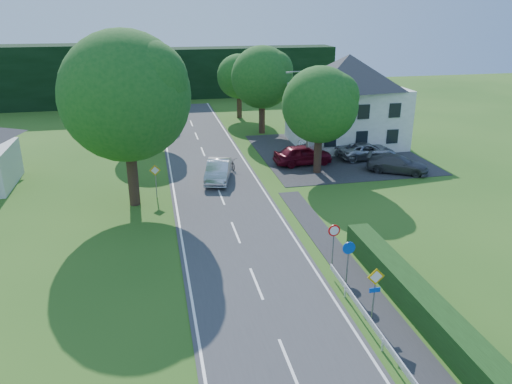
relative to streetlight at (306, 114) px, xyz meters
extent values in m
cube|color=#3B3A3D|center=(-8.06, -10.00, -4.44)|extent=(7.00, 80.00, 0.04)
cube|color=#272729|center=(3.94, 3.00, -4.44)|extent=(14.00, 16.00, 0.04)
cube|color=white|center=(-11.31, -10.00, -4.42)|extent=(0.12, 80.00, 0.01)
cube|color=white|center=(-4.81, -10.00, -4.42)|extent=(0.12, 80.00, 0.01)
cube|color=black|center=(-0.06, 36.00, -0.96)|extent=(30.00, 5.00, 7.00)
cube|color=silver|center=(5.94, 6.00, -1.66)|extent=(10.00, 8.00, 5.60)
pyramid|color=#28282D|center=(5.94, 6.00, 2.64)|extent=(10.60, 8.40, 3.00)
cylinder|color=slate|center=(0.14, 0.00, -0.46)|extent=(0.16, 0.16, 8.00)
cylinder|color=slate|center=(-0.66, 0.00, 3.44)|extent=(1.70, 0.10, 0.10)
cube|color=slate|center=(-1.56, 0.00, 3.39)|extent=(0.50, 0.18, 0.12)
cylinder|color=slate|center=(-3.76, -22.00, -3.26)|extent=(0.07, 0.07, 2.40)
cube|color=#D9A60B|center=(-3.76, -22.03, -2.26)|extent=(0.78, 0.04, 0.78)
cube|color=white|center=(-3.76, -22.03, -2.26)|extent=(0.57, 0.05, 0.57)
cube|color=#0C45BE|center=(-3.76, -22.03, -2.91)|extent=(0.50, 0.04, 0.22)
cylinder|color=slate|center=(-3.76, -19.00, -3.36)|extent=(0.07, 0.07, 2.20)
cylinder|color=#0C45BE|center=(-3.76, -19.03, -2.41)|extent=(0.64, 0.04, 0.64)
cylinder|color=slate|center=(-3.76, -17.00, -3.36)|extent=(0.07, 0.07, 2.20)
cylinder|color=red|center=(-3.76, -17.03, -2.41)|extent=(0.64, 0.04, 0.64)
cylinder|color=white|center=(-3.76, -17.05, -2.41)|extent=(0.48, 0.04, 0.48)
cylinder|color=slate|center=(-12.56, -5.00, -3.36)|extent=(0.07, 0.07, 2.20)
cube|color=#D9A60B|center=(-12.56, -5.03, -2.41)|extent=(0.78, 0.04, 0.78)
cube|color=white|center=(-12.56, -5.03, -2.41)|extent=(0.57, 0.05, 0.57)
imported|color=silver|center=(-7.76, -2.36, -3.62)|extent=(2.82, 5.15, 1.61)
imported|color=black|center=(-6.26, 0.45, -3.93)|extent=(0.89, 1.96, 0.99)
imported|color=maroon|center=(-0.09, 0.32, -3.57)|extent=(5.15, 2.40, 1.70)
imported|color=#ADAEB2|center=(2.61, 3.00, -3.68)|extent=(4.73, 2.61, 1.48)
imported|color=#454549|center=(6.82, -3.40, -3.71)|extent=(5.24, 4.24, 1.43)
imported|color=#A0A2A7|center=(6.00, 0.72, -3.72)|extent=(5.10, 2.39, 1.41)
imported|color=#B70E2A|center=(0.83, -0.50, -3.52)|extent=(2.36, 2.39, 1.80)
camera|label=1|loc=(-12.53, -38.95, 8.49)|focal=35.00mm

